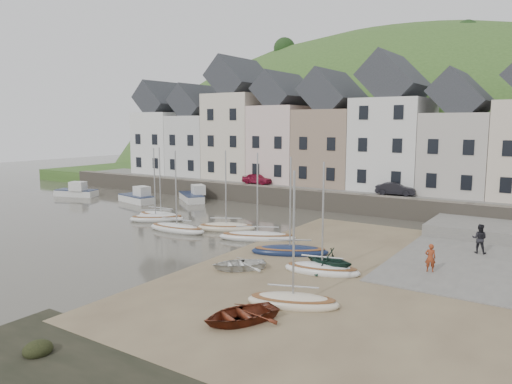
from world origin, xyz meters
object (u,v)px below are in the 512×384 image
Objects in this scene: rowboat_white at (239,264)px; car_right at (395,189)px; person_dark at (479,239)px; sailboat_0 at (161,216)px; car_left at (257,179)px; person_red at (430,258)px; rowboat_red at (240,314)px; rowboat_green at (329,260)px.

car_right reaches higher than rowboat_white.
person_dark is 0.52× the size of car_right.
sailboat_0 is 16.35m from rowboat_white.
sailboat_0 is at bearing 176.60° from car_left.
rowboat_white is at bearing 43.73° from person_dark.
person_red is 18.59m from car_right.
rowboat_white is 7.20m from rowboat_red.
sailboat_0 is 2.12× the size of rowboat_white.
rowboat_red is at bearing 175.58° from car_right.
car_right is at bearing 41.49° from sailboat_0.
rowboat_red is at bearing -37.68° from sailboat_0.
car_left is 15.13m from car_right.
rowboat_red is at bearing 1.47° from rowboat_green.
rowboat_white is 1.63× the size of person_dark.
sailboat_0 is 3.45× the size of person_dark.
person_dark is (6.19, 8.52, 0.28)m from rowboat_green.
rowboat_white is at bearing 152.66° from rowboat_red.
rowboat_red is at bearing 67.19° from person_dark.
person_dark is 26.63m from car_left.
person_red is at bearing -166.34° from car_right.
sailboat_0 is 19.45m from rowboat_green.
rowboat_green is at bearing -18.01° from sailboat_0.
car_right is at bearing 121.82° from rowboat_red.
rowboat_red is at bearing 46.94° from person_red.
rowboat_red is 0.92× the size of car_right.
rowboat_green is (4.41, 2.30, 0.39)m from rowboat_white.
person_dark is at bearing 146.77° from rowboat_green.
sailboat_0 reaches higher than rowboat_white.
rowboat_red is (-0.19, -8.12, -0.36)m from rowboat_green.
rowboat_white is 1.13× the size of rowboat_green.
rowboat_green is 0.75× the size of car_right.
car_left is at bearing -135.50° from rowboat_green.
car_right is at bearing -54.09° from person_dark.
rowboat_white is at bearing -30.54° from sailboat_0.
sailboat_0 is 23.31m from person_red.
car_left is at bearing 87.26° from sailboat_0.
sailboat_0 is 14.12m from car_left.
sailboat_0 reaches higher than car_left.
car_right is at bearing -86.46° from person_red.
car_right reaches higher than rowboat_green.
car_left is at bearing -56.87° from person_red.
sailboat_0 is 23.13m from rowboat_red.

